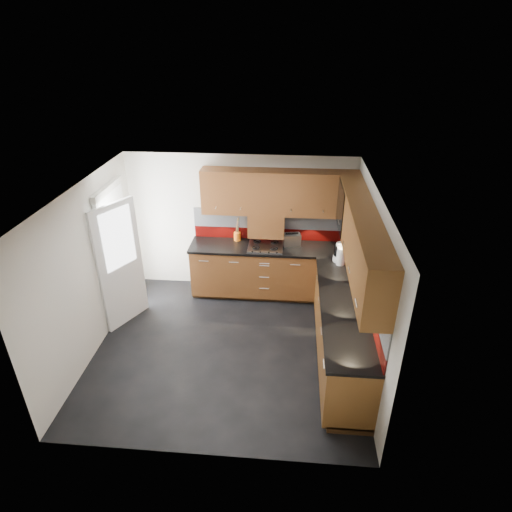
# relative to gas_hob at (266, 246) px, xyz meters

# --- Properties ---
(room) EXTENTS (4.00, 3.80, 2.64)m
(room) POSITION_rel_gas_hob_xyz_m (-0.45, -1.47, 0.54)
(room) COLOR black
(base_cabinets) EXTENTS (2.70, 3.20, 0.95)m
(base_cabinets) POSITION_rel_gas_hob_xyz_m (0.62, -0.75, -0.52)
(base_cabinets) COLOR #612F15
(base_cabinets) RESTS_ON room
(countertop) EXTENTS (2.72, 3.22, 0.04)m
(countertop) POSITION_rel_gas_hob_xyz_m (0.60, -0.77, -0.03)
(countertop) COLOR black
(countertop) RESTS_ON base_cabinets
(backsplash) EXTENTS (2.70, 3.20, 0.54)m
(backsplash) POSITION_rel_gas_hob_xyz_m (0.83, -0.54, 0.26)
(backsplash) COLOR maroon
(backsplash) RESTS_ON countertop
(upper_cabinets) EXTENTS (2.50, 3.20, 0.72)m
(upper_cabinets) POSITION_rel_gas_hob_xyz_m (0.78, -0.69, 0.88)
(upper_cabinets) COLOR #612F15
(upper_cabinets) RESTS_ON room
(extractor_hood) EXTENTS (0.60, 0.33, 0.40)m
(extractor_hood) POSITION_rel_gas_hob_xyz_m (0.00, 0.17, 0.33)
(extractor_hood) COLOR #612F15
(extractor_hood) RESTS_ON room
(glass_cabinet) EXTENTS (0.32, 0.80, 0.66)m
(glass_cabinet) POSITION_rel_gas_hob_xyz_m (1.26, -0.40, 0.91)
(glass_cabinet) COLOR black
(glass_cabinet) RESTS_ON room
(back_door) EXTENTS (0.42, 1.19, 2.04)m
(back_door) POSITION_rel_gas_hob_xyz_m (-2.23, -0.72, 0.08)
(back_door) COLOR white
(back_door) RESTS_ON room
(gas_hob) EXTENTS (0.58, 0.51, 0.04)m
(gas_hob) POSITION_rel_gas_hob_xyz_m (0.00, 0.00, 0.00)
(gas_hob) COLOR silver
(gas_hob) RESTS_ON countertop
(utensil_pot) EXTENTS (0.12, 0.12, 0.42)m
(utensil_pot) POSITION_rel_gas_hob_xyz_m (-0.50, 0.22, 0.08)
(utensil_pot) COLOR orange
(utensil_pot) RESTS_ON countertop
(toaster) EXTENTS (0.31, 0.23, 0.21)m
(toaster) POSITION_rel_gas_hob_xyz_m (0.43, 0.11, 0.08)
(toaster) COLOR silver
(toaster) RESTS_ON countertop
(food_processor) EXTENTS (0.19, 0.19, 0.32)m
(food_processor) POSITION_rel_gas_hob_xyz_m (1.17, -0.39, 0.13)
(food_processor) COLOR white
(food_processor) RESTS_ON countertop
(paper_towel) EXTENTS (0.17, 0.17, 0.28)m
(paper_towel) POSITION_rel_gas_hob_xyz_m (1.19, -0.49, 0.12)
(paper_towel) COLOR white
(paper_towel) RESTS_ON countertop
(orange_cloth) EXTENTS (0.16, 0.15, 0.01)m
(orange_cloth) POSITION_rel_gas_hob_xyz_m (1.16, -0.39, -0.01)
(orange_cloth) COLOR red
(orange_cloth) RESTS_ON countertop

